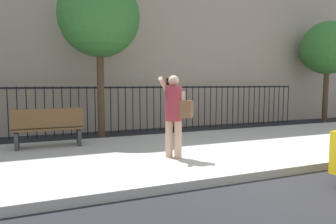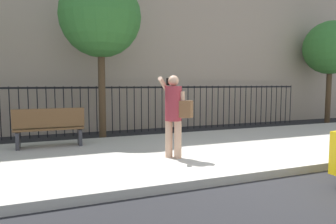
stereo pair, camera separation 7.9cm
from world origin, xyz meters
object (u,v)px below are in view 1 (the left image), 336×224
(pedestrian_on_phone, at_px, (175,110))
(street_tree_near, at_px, (328,48))
(street_bench, at_px, (49,127))
(street_tree_mid, at_px, (99,17))

(pedestrian_on_phone, height_order, street_tree_near, street_tree_near)
(street_bench, distance_m, street_tree_near, 11.59)
(street_tree_near, distance_m, street_tree_mid, 9.68)
(pedestrian_on_phone, bearing_deg, street_tree_mid, 104.35)
(street_tree_mid, bearing_deg, street_tree_near, 2.15)
(pedestrian_on_phone, relative_size, street_tree_mid, 0.35)
(street_bench, xyz_separation_m, street_tree_near, (11.17, 1.80, 2.52))
(pedestrian_on_phone, distance_m, street_tree_mid, 4.37)
(street_bench, xyz_separation_m, street_tree_mid, (1.50, 1.43, 2.97))
(street_tree_near, bearing_deg, street_tree_mid, -177.85)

